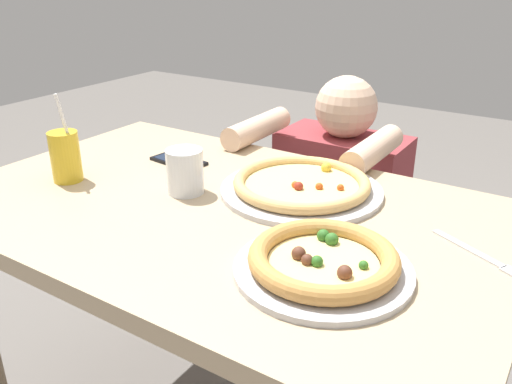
{
  "coord_description": "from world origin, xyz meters",
  "views": [
    {
      "loc": [
        0.65,
        -0.85,
        1.25
      ],
      "look_at": [
        0.06,
        0.05,
        0.78
      ],
      "focal_mm": 37.55,
      "sensor_mm": 36.0,
      "label": 1
    }
  ],
  "objects_px": {
    "pizza_near": "(323,262)",
    "fork": "(481,256)",
    "water_cup_clear": "(185,171)",
    "pizza_far": "(302,186)",
    "drink_cup_colored": "(65,156)",
    "cell_phone": "(179,161)",
    "diner_seated": "(337,227)"
  },
  "relations": [
    {
      "from": "cell_phone",
      "to": "diner_seated",
      "type": "xyz_separation_m",
      "value": [
        0.25,
        0.5,
        -0.35
      ]
    },
    {
      "from": "drink_cup_colored",
      "to": "cell_phone",
      "type": "relative_size",
      "value": 1.38
    },
    {
      "from": "pizza_far",
      "to": "pizza_near",
      "type": "bearing_deg",
      "value": -55.35
    },
    {
      "from": "pizza_near",
      "to": "pizza_far",
      "type": "bearing_deg",
      "value": 124.65
    },
    {
      "from": "pizza_near",
      "to": "fork",
      "type": "height_order",
      "value": "pizza_near"
    },
    {
      "from": "water_cup_clear",
      "to": "cell_phone",
      "type": "relative_size",
      "value": 0.66
    },
    {
      "from": "drink_cup_colored",
      "to": "fork",
      "type": "height_order",
      "value": "drink_cup_colored"
    },
    {
      "from": "pizza_near",
      "to": "cell_phone",
      "type": "distance_m",
      "value": 0.64
    },
    {
      "from": "pizza_near",
      "to": "drink_cup_colored",
      "type": "height_order",
      "value": "drink_cup_colored"
    },
    {
      "from": "diner_seated",
      "to": "pizza_near",
      "type": "bearing_deg",
      "value": -68.02
    },
    {
      "from": "water_cup_clear",
      "to": "diner_seated",
      "type": "distance_m",
      "value": 0.77
    },
    {
      "from": "drink_cup_colored",
      "to": "water_cup_clear",
      "type": "relative_size",
      "value": 2.09
    },
    {
      "from": "fork",
      "to": "diner_seated",
      "type": "relative_size",
      "value": 0.2
    },
    {
      "from": "drink_cup_colored",
      "to": "cell_phone",
      "type": "height_order",
      "value": "drink_cup_colored"
    },
    {
      "from": "drink_cup_colored",
      "to": "diner_seated",
      "type": "bearing_deg",
      "value": 62.21
    },
    {
      "from": "diner_seated",
      "to": "drink_cup_colored",
      "type": "bearing_deg",
      "value": -117.79
    },
    {
      "from": "water_cup_clear",
      "to": "cell_phone",
      "type": "bearing_deg",
      "value": 135.2
    },
    {
      "from": "water_cup_clear",
      "to": "cell_phone",
      "type": "height_order",
      "value": "water_cup_clear"
    },
    {
      "from": "pizza_far",
      "to": "fork",
      "type": "distance_m",
      "value": 0.42
    },
    {
      "from": "pizza_far",
      "to": "water_cup_clear",
      "type": "relative_size",
      "value": 3.61
    },
    {
      "from": "pizza_far",
      "to": "diner_seated",
      "type": "relative_size",
      "value": 0.41
    },
    {
      "from": "pizza_near",
      "to": "diner_seated",
      "type": "bearing_deg",
      "value": 111.98
    },
    {
      "from": "fork",
      "to": "cell_phone",
      "type": "xyz_separation_m",
      "value": [
        -0.79,
        0.08,
        0.0
      ]
    },
    {
      "from": "drink_cup_colored",
      "to": "diner_seated",
      "type": "relative_size",
      "value": 0.24
    },
    {
      "from": "fork",
      "to": "diner_seated",
      "type": "height_order",
      "value": "diner_seated"
    },
    {
      "from": "water_cup_clear",
      "to": "pizza_far",
      "type": "bearing_deg",
      "value": 32.49
    },
    {
      "from": "pizza_far",
      "to": "drink_cup_colored",
      "type": "xyz_separation_m",
      "value": [
        -0.52,
        -0.24,
        0.04
      ]
    },
    {
      "from": "pizza_near",
      "to": "fork",
      "type": "bearing_deg",
      "value": 43.21
    },
    {
      "from": "drink_cup_colored",
      "to": "cell_phone",
      "type": "distance_m",
      "value": 0.29
    },
    {
      "from": "pizza_near",
      "to": "cell_phone",
      "type": "relative_size",
      "value": 1.97
    },
    {
      "from": "pizza_near",
      "to": "diner_seated",
      "type": "relative_size",
      "value": 0.34
    },
    {
      "from": "water_cup_clear",
      "to": "diner_seated",
      "type": "xyz_separation_m",
      "value": [
        0.1,
        0.65,
        -0.39
      ]
    }
  ]
}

